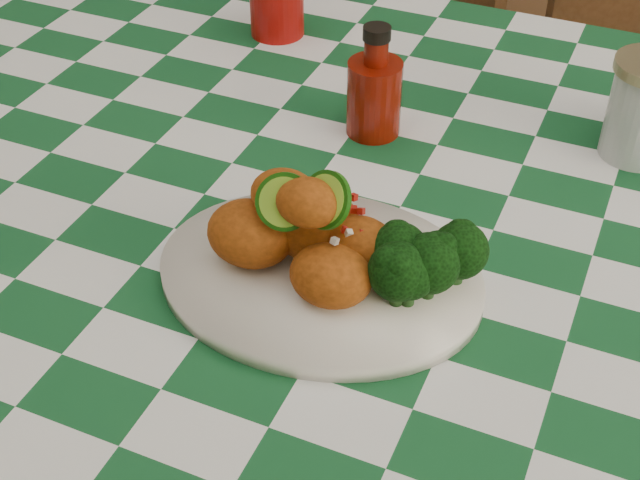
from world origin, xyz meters
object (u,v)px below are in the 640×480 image
at_px(dining_table, 384,435).
at_px(ketchup_bottle, 375,81).
at_px(plate, 320,277).
at_px(wooden_chair_left, 345,99).
at_px(fried_chicken_pile, 313,226).

height_order(dining_table, ketchup_bottle, ketchup_bottle).
distance_m(plate, ketchup_bottle, 0.29).
bearing_deg(wooden_chair_left, fried_chicken_pile, -49.21).
bearing_deg(ketchup_bottle, plate, -79.70).
relative_size(plate, wooden_chair_left, 0.35).
distance_m(dining_table, ketchup_bottle, 0.49).
height_order(dining_table, plate, plate).
height_order(plate, wooden_chair_left, wooden_chair_left).
xyz_separation_m(ketchup_bottle, wooden_chair_left, (-0.26, 0.57, -0.40)).
xyz_separation_m(fried_chicken_pile, ketchup_bottle, (-0.04, 0.28, -0.00)).
distance_m(fried_chicken_pile, wooden_chair_left, 0.98).
distance_m(dining_table, wooden_chair_left, 0.78).
relative_size(dining_table, fried_chicken_pile, 10.23).
bearing_deg(ketchup_bottle, dining_table, -57.69).
xyz_separation_m(dining_table, fried_chicken_pile, (-0.04, -0.15, 0.46)).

